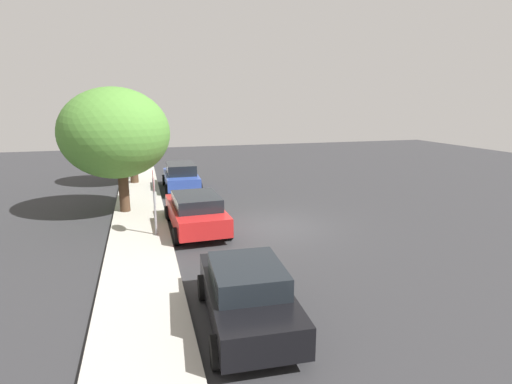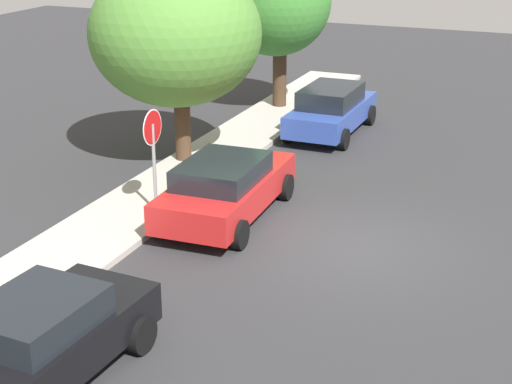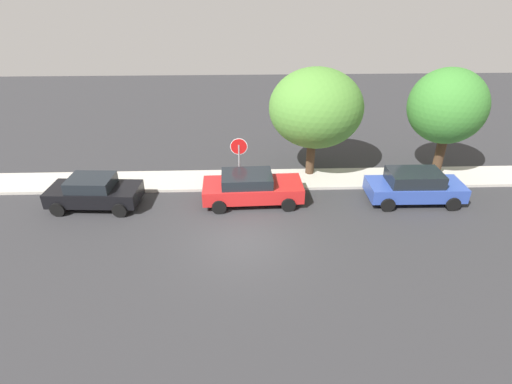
{
  "view_description": "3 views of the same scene",
  "coord_description": "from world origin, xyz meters",
  "px_view_note": "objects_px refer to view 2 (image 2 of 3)",
  "views": [
    {
      "loc": [
        -14.54,
        4.96,
        4.9
      ],
      "look_at": [
        0.31,
        0.66,
        1.38
      ],
      "focal_mm": 28.0,
      "sensor_mm": 36.0,
      "label": 1
    },
    {
      "loc": [
        -14.91,
        -4.0,
        7.01
      ],
      "look_at": [
        0.21,
        2.24,
        0.82
      ],
      "focal_mm": 55.0,
      "sensor_mm": 36.0,
      "label": 2
    },
    {
      "loc": [
        0.06,
        -13.08,
        9.33
      ],
      "look_at": [
        0.57,
        1.79,
        1.21
      ],
      "focal_mm": 28.0,
      "sensor_mm": 36.0,
      "label": 3
    }
  ],
  "objects_px": {
    "stop_sign": "(153,143)",
    "parked_car_blue": "(331,109)",
    "parked_car_black": "(41,340)",
    "parked_car_red": "(226,187)",
    "street_tree_near_corner": "(175,34)",
    "street_tree_mid_block": "(276,2)"
  },
  "relations": [
    {
      "from": "street_tree_mid_block",
      "to": "parked_car_black",
      "type": "bearing_deg",
      "value": -170.96
    },
    {
      "from": "parked_car_red",
      "to": "street_tree_mid_block",
      "type": "height_order",
      "value": "street_tree_mid_block"
    },
    {
      "from": "stop_sign",
      "to": "street_tree_near_corner",
      "type": "xyz_separation_m",
      "value": [
        3.81,
        1.38,
        1.79
      ]
    },
    {
      "from": "parked_car_black",
      "to": "street_tree_mid_block",
      "type": "distance_m",
      "value": 17.14
    },
    {
      "from": "parked_car_red",
      "to": "street_tree_near_corner",
      "type": "distance_m",
      "value": 5.2
    },
    {
      "from": "street_tree_near_corner",
      "to": "parked_car_red",
      "type": "bearing_deg",
      "value": -138.2
    },
    {
      "from": "stop_sign",
      "to": "parked_car_blue",
      "type": "distance_m",
      "value": 8.3
    },
    {
      "from": "parked_car_black",
      "to": "parked_car_blue",
      "type": "relative_size",
      "value": 0.95
    },
    {
      "from": "parked_car_blue",
      "to": "street_tree_mid_block",
      "type": "relative_size",
      "value": 0.78
    },
    {
      "from": "stop_sign",
      "to": "street_tree_near_corner",
      "type": "distance_m",
      "value": 4.43
    },
    {
      "from": "stop_sign",
      "to": "parked_car_blue",
      "type": "height_order",
      "value": "stop_sign"
    },
    {
      "from": "parked_car_black",
      "to": "parked_car_blue",
      "type": "bearing_deg",
      "value": -0.09
    },
    {
      "from": "parked_car_red",
      "to": "parked_car_black",
      "type": "relative_size",
      "value": 1.12
    },
    {
      "from": "stop_sign",
      "to": "street_tree_near_corner",
      "type": "height_order",
      "value": "street_tree_near_corner"
    },
    {
      "from": "parked_car_blue",
      "to": "street_tree_near_corner",
      "type": "relative_size",
      "value": 0.79
    },
    {
      "from": "parked_car_blue",
      "to": "street_tree_mid_block",
      "type": "distance_m",
      "value": 4.47
    },
    {
      "from": "street_tree_mid_block",
      "to": "street_tree_near_corner",
      "type": "bearing_deg",
      "value": 176.13
    },
    {
      "from": "parked_car_black",
      "to": "street_tree_mid_block",
      "type": "relative_size",
      "value": 0.74
    },
    {
      "from": "street_tree_near_corner",
      "to": "parked_car_blue",
      "type": "bearing_deg",
      "value": -36.15
    },
    {
      "from": "stop_sign",
      "to": "parked_car_blue",
      "type": "bearing_deg",
      "value": -12.09
    },
    {
      "from": "street_tree_near_corner",
      "to": "street_tree_mid_block",
      "type": "distance_m",
      "value": 6.34
    },
    {
      "from": "stop_sign",
      "to": "street_tree_near_corner",
      "type": "relative_size",
      "value": 0.46
    }
  ]
}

